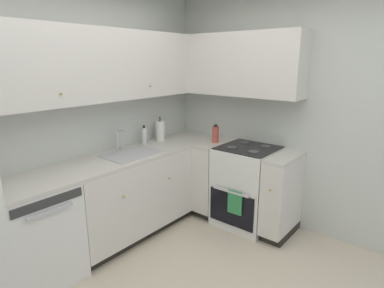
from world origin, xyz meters
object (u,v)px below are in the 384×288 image
paper_towel_roll (160,131)px  soap_bottle (144,136)px  oil_bottle (215,134)px  oven_range (247,185)px  dishwasher (36,235)px

paper_towel_roll → soap_bottle: bearing=175.3°
soap_bottle → oil_bottle: size_ratio=1.03×
oven_range → oil_bottle: bearing=92.4°
oven_range → oil_bottle: size_ratio=4.92×
dishwasher → paper_towel_roll: size_ratio=2.91×
soap_bottle → paper_towel_roll: (0.24, -0.02, 0.02)m
dishwasher → paper_towel_roll: (1.67, 0.16, 0.59)m
oven_range → paper_towel_roll: (-0.36, 1.02, 0.57)m
dishwasher → paper_towel_roll: paper_towel_roll is taller
dishwasher → oil_bottle: size_ratio=4.06×
soap_bottle → paper_towel_roll: 0.25m
soap_bottle → paper_towel_roll: bearing=-4.7°
dishwasher → oil_bottle: oil_bottle is taller
dishwasher → oven_range: 2.20m
oven_range → oil_bottle: (-0.02, 0.44, 0.55)m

